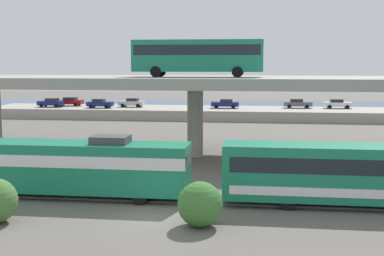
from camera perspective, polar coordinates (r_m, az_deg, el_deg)
The scene contains 17 objects.
ground_plane at distance 30.03m, azimuth -4.44°, elevation -9.99°, with size 260.00×260.00×0.00m, color #605B54.
rail_strip_near at distance 33.11m, azimuth -3.26°, elevation -8.23°, with size 110.00×0.12×0.12m, color #59544C.
rail_strip_far at distance 34.47m, azimuth -2.82°, elevation -7.61°, with size 110.00×0.12×0.12m, color #59544C.
train_locomotive at distance 35.24m, azimuth -14.37°, elevation -3.94°, with size 16.64×3.04×4.18m.
highway_overpass at distance 48.48m, azimuth 0.36°, elevation 4.87°, with size 96.00×12.63×7.60m.
transit_bus_on_overpass at distance 47.70m, azimuth 0.62°, elevation 8.16°, with size 12.00×2.68×3.40m.
service_truck_west at distance 38.82m, azimuth 15.45°, elevation -3.79°, with size 6.80×2.46×3.04m.
pier_parking_lot at distance 83.67m, azimuth 3.32°, elevation 1.66°, with size 77.12×11.05×1.60m, color #9E998E.
parked_car_0 at distance 88.94m, azimuth -15.41°, elevation 2.76°, with size 4.17×1.95×1.50m.
parked_car_1 at distance 85.31m, azimuth -10.22°, elevation 2.72°, with size 4.20×1.82×1.50m.
parked_car_2 at distance 83.68m, azimuth 3.73°, elevation 2.74°, with size 4.44×1.85×1.50m.
parked_car_3 at distance 86.41m, azimuth 15.89°, elevation 2.62°, with size 4.45×1.94×1.50m.
parked_car_4 at distance 85.54m, azimuth 11.66°, elevation 2.70°, with size 4.53×1.91×1.50m.
parked_car_5 at distance 86.39m, azimuth -6.72°, elevation 2.85°, with size 4.20×1.98×1.50m.
parked_car_6 at distance 90.74m, azimuth -13.48°, elevation 2.90°, with size 4.70×1.97×1.50m.
harbor_water at distance 106.60m, azimuth 4.22°, elevation 2.41°, with size 140.00×36.00×0.01m, color #2D5170.
shrub_right at distance 28.20m, azimuth 0.90°, elevation -8.48°, with size 2.49×2.49×2.49m, color #3A7130.
Camera 1 is at (5.99, -28.07, 8.86)m, focal length 47.95 mm.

